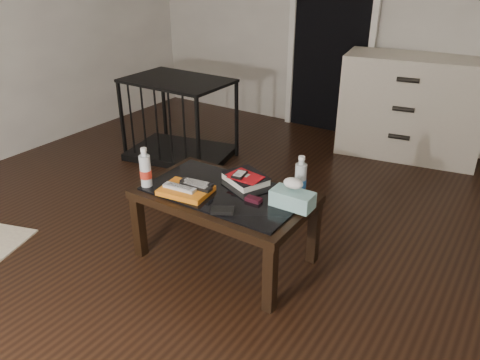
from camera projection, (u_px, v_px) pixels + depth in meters
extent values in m
plane|color=black|center=(221.00, 252.00, 2.95)|extent=(5.00, 5.00, 0.00)
cube|color=black|center=(332.00, 31.00, 4.55)|extent=(0.80, 0.05, 2.00)
cube|color=silver|center=(292.00, 28.00, 4.74)|extent=(0.06, 0.04, 2.04)
cube|color=silver|center=(373.00, 36.00, 4.33)|extent=(0.06, 0.04, 2.04)
cube|color=black|center=(139.00, 226.00, 2.84)|extent=(0.06, 0.06, 0.40)
cube|color=black|center=(270.00, 279.00, 2.39)|extent=(0.06, 0.06, 0.40)
cube|color=black|center=(192.00, 193.00, 3.23)|extent=(0.06, 0.06, 0.40)
cube|color=black|center=(314.00, 233.00, 2.78)|extent=(0.06, 0.06, 0.40)
cube|color=black|center=(225.00, 197.00, 2.71)|extent=(1.00, 0.60, 0.05)
cube|color=black|center=(225.00, 192.00, 2.70)|extent=(0.90, 0.50, 0.01)
cube|color=beige|center=(411.00, 107.00, 4.17)|extent=(1.27, 0.69, 0.90)
cylinder|color=black|center=(399.00, 137.00, 4.06)|extent=(0.18, 0.07, 0.04)
cylinder|color=black|center=(403.00, 109.00, 3.95)|extent=(0.18, 0.07, 0.04)
cylinder|color=black|center=(408.00, 80.00, 3.84)|extent=(0.18, 0.07, 0.04)
cube|color=black|center=(181.00, 153.00, 4.32)|extent=(1.01, 0.78, 0.06)
cube|color=black|center=(177.00, 81.00, 4.02)|extent=(1.01, 0.78, 0.02)
cube|color=black|center=(122.00, 119.00, 4.18)|extent=(0.03, 0.03, 0.70)
cube|color=black|center=(198.00, 139.00, 3.76)|extent=(0.03, 0.03, 0.70)
cube|color=black|center=(164.00, 104.00, 4.60)|extent=(0.03, 0.03, 0.70)
cube|color=black|center=(237.00, 120.00, 4.18)|extent=(0.03, 0.03, 0.70)
cube|color=orange|center=(186.00, 190.00, 2.67)|extent=(0.30, 0.24, 0.03)
cube|color=#B1B1B6|center=(180.00, 187.00, 2.65)|extent=(0.20, 0.07, 0.02)
cube|color=black|center=(196.00, 186.00, 2.66)|extent=(0.20, 0.06, 0.02)
cube|color=black|center=(197.00, 183.00, 2.70)|extent=(0.21, 0.08, 0.02)
cube|color=black|center=(246.00, 179.00, 2.79)|extent=(0.31, 0.28, 0.05)
cube|color=#AE0B12|center=(245.00, 175.00, 2.77)|extent=(0.21, 0.17, 0.01)
cube|color=black|center=(240.00, 174.00, 2.76)|extent=(0.08, 0.11, 0.02)
cube|color=black|center=(254.00, 199.00, 2.58)|extent=(0.09, 0.05, 0.02)
cube|color=black|center=(222.00, 210.00, 2.47)|extent=(0.14, 0.12, 0.02)
cylinder|color=silver|center=(145.00, 167.00, 2.71)|extent=(0.08, 0.08, 0.24)
cylinder|color=#B8BFC3|center=(301.00, 176.00, 2.60)|extent=(0.08, 0.08, 0.24)
cube|color=teal|center=(292.00, 199.00, 2.52)|extent=(0.23, 0.12, 0.09)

